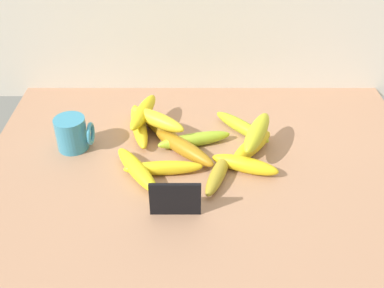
# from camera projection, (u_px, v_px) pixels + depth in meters

# --- Properties ---
(counter_top) EXTENTS (1.10, 0.76, 0.03)m
(counter_top) POSITION_uv_depth(u_px,v_px,m) (204.00, 168.00, 1.14)
(counter_top) COLOR #AA7B5D
(counter_top) RESTS_ON ground
(chalkboard_sign) EXTENTS (0.11, 0.02, 0.08)m
(chalkboard_sign) POSITION_uv_depth(u_px,v_px,m) (175.00, 200.00, 0.97)
(chalkboard_sign) COLOR black
(chalkboard_sign) RESTS_ON counter_top
(coffee_mug) EXTENTS (0.09, 0.08, 0.09)m
(coffee_mug) POSITION_uv_depth(u_px,v_px,m) (72.00, 134.00, 1.16)
(coffee_mug) COLOR teal
(coffee_mug) RESTS_ON counter_top
(banana_0) EXTENTS (0.19, 0.05, 0.03)m
(banana_0) POSITION_uv_depth(u_px,v_px,m) (163.00, 168.00, 1.09)
(banana_0) COLOR yellow
(banana_0) RESTS_ON counter_top
(banana_1) EXTENTS (0.08, 0.21, 0.04)m
(banana_1) POSITION_uv_depth(u_px,v_px,m) (139.00, 126.00, 1.23)
(banana_1) COLOR yellow
(banana_1) RESTS_ON counter_top
(banana_2) EXTENTS (0.14, 0.17, 0.04)m
(banana_2) POSITION_uv_depth(u_px,v_px,m) (162.00, 130.00, 1.21)
(banana_2) COLOR olive
(banana_2) RESTS_ON counter_top
(banana_3) EXTENTS (0.17, 0.17, 0.04)m
(banana_3) POSITION_uv_depth(u_px,v_px,m) (183.00, 148.00, 1.15)
(banana_3) COLOR #AB7718
(banana_3) RESTS_ON counter_top
(banana_4) EXTENTS (0.17, 0.09, 0.04)m
(banana_4) POSITION_uv_depth(u_px,v_px,m) (244.00, 165.00, 1.10)
(banana_4) COLOR yellow
(banana_4) RESTS_ON counter_top
(banana_5) EXTENTS (0.20, 0.09, 0.04)m
(banana_5) POSITION_uv_depth(u_px,v_px,m) (194.00, 140.00, 1.18)
(banana_5) COLOR #9BBD2B
(banana_5) RESTS_ON counter_top
(banana_6) EXTENTS (0.14, 0.18, 0.04)m
(banana_6) POSITION_uv_depth(u_px,v_px,m) (136.00, 170.00, 1.08)
(banana_6) COLOR yellow
(banana_6) RESTS_ON counter_top
(banana_7) EXTENTS (0.15, 0.16, 0.04)m
(banana_7) POSITION_uv_depth(u_px,v_px,m) (241.00, 127.00, 1.23)
(banana_7) COLOR #B1BE24
(banana_7) RESTS_ON counter_top
(banana_8) EXTENTS (0.13, 0.15, 0.04)m
(banana_8) POSITION_uv_depth(u_px,v_px,m) (251.00, 146.00, 1.15)
(banana_8) COLOR yellow
(banana_8) RESTS_ON counter_top
(banana_9) EXTENTS (0.09, 0.16, 0.03)m
(banana_9) POSITION_uv_depth(u_px,v_px,m) (217.00, 174.00, 1.07)
(banana_9) COLOR #A89127
(banana_9) RESTS_ON counter_top
(banana_10) EXTENTS (0.17, 0.13, 0.04)m
(banana_10) POSITION_uv_depth(u_px,v_px,m) (156.00, 119.00, 1.19)
(banana_10) COLOR yellow
(banana_10) RESTS_ON banana_2
(banana_11) EXTENTS (0.11, 0.18, 0.04)m
(banana_11) POSITION_uv_depth(u_px,v_px,m) (256.00, 132.00, 1.13)
(banana_11) COLOR gold
(banana_11) RESTS_ON banana_8
(banana_12) EXTENTS (0.08, 0.18, 0.04)m
(banana_12) POSITION_uv_depth(u_px,v_px,m) (143.00, 112.00, 1.22)
(banana_12) COLOR yellow
(banana_12) RESTS_ON banana_1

